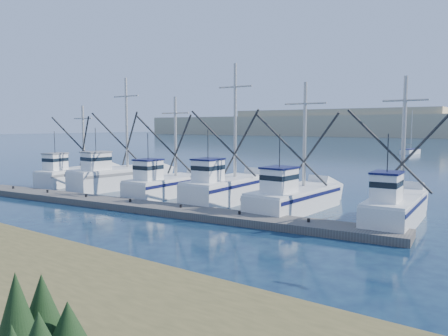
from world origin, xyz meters
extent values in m
plane|color=#0C1A35|center=(0.00, 0.00, 0.00)|extent=(500.00, 500.00, 0.00)
cube|color=#59554F|center=(-8.23, 5.99, 0.21)|extent=(32.01, 5.61, 0.43)
cube|color=white|center=(-22.29, 10.87, 0.68)|extent=(3.46, 7.31, 1.36)
cube|color=white|center=(-22.29, 9.07, 2.11)|extent=(1.61, 1.91, 1.50)
cylinder|color=#B7B2A8|center=(-22.29, 12.07, 4.27)|extent=(0.22, 0.22, 5.83)
cube|color=white|center=(-16.90, 11.23, 0.84)|extent=(3.46, 7.98, 1.68)
cube|color=white|center=(-16.90, 9.25, 2.43)|extent=(1.76, 2.03, 1.50)
cylinder|color=#B7B2A8|center=(-16.90, 12.56, 5.55)|extent=(0.22, 0.22, 7.74)
cube|color=white|center=(-10.75, 10.81, 0.67)|extent=(2.73, 6.99, 1.35)
cube|color=white|center=(-10.75, 9.04, 2.10)|extent=(1.50, 1.74, 1.50)
cylinder|color=#B7B2A8|center=(-10.75, 11.99, 4.45)|extent=(0.22, 0.22, 6.22)
cube|color=white|center=(-5.35, 11.02, 0.81)|extent=(2.82, 7.42, 1.62)
cube|color=white|center=(-5.35, 9.14, 2.37)|extent=(1.53, 1.85, 1.50)
cylinder|color=#B7B2A8|center=(-5.35, 12.26, 5.65)|extent=(0.22, 0.22, 8.05)
cube|color=white|center=(-0.14, 11.24, 0.68)|extent=(3.03, 7.89, 1.36)
cube|color=white|center=(-0.14, 9.25, 2.11)|extent=(1.62, 1.97, 1.50)
cylinder|color=#B7B2A8|center=(-0.14, 12.56, 4.74)|extent=(0.22, 0.22, 6.76)
cube|color=white|center=(6.02, 10.91, 0.74)|extent=(2.63, 7.22, 1.47)
cube|color=white|center=(6.02, 9.09, 2.22)|extent=(1.38, 1.81, 1.50)
cylinder|color=#B7B2A8|center=(6.02, 12.12, 4.77)|extent=(0.22, 0.22, 6.60)
cube|color=white|center=(-7.26, 73.26, 0.45)|extent=(2.47, 6.03, 0.90)
cylinder|color=#B7B2A8|center=(-7.26, 73.56, 4.50)|extent=(0.12, 0.12, 7.20)
camera|label=1|loc=(12.06, -13.23, 5.39)|focal=35.00mm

